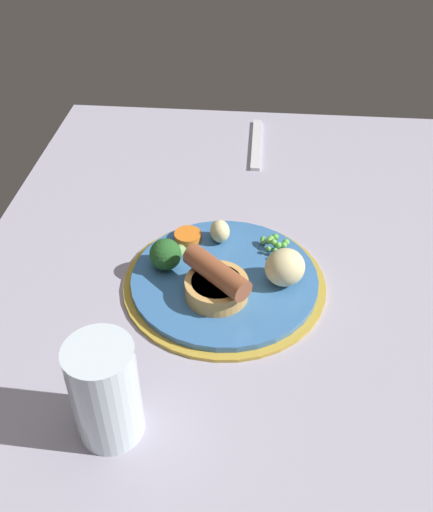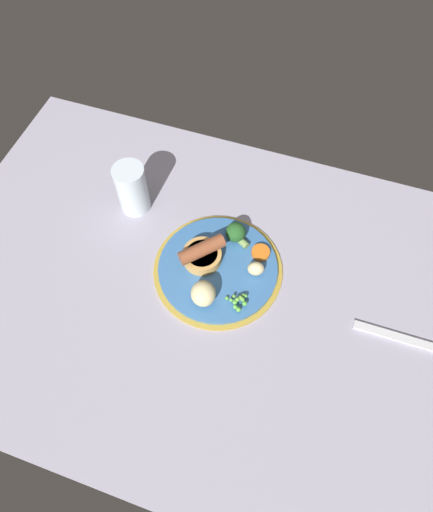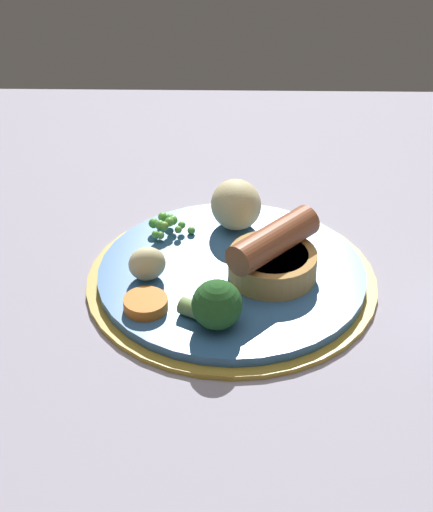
% 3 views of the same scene
% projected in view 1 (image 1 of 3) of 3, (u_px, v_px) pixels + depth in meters
% --- Properties ---
extents(dining_table, '(1.10, 0.80, 0.03)m').
position_uv_depth(dining_table, '(259.00, 314.00, 0.73)').
color(dining_table, '#9E99AD').
rests_on(dining_table, ground).
extents(dinner_plate, '(0.27, 0.27, 0.01)m').
position_uv_depth(dinner_plate, '(224.00, 281.00, 0.75)').
color(dinner_plate, '#B79333').
rests_on(dinner_plate, dining_table).
extents(sausage_pudding, '(0.09, 0.09, 0.05)m').
position_uv_depth(sausage_pudding, '(216.00, 285.00, 0.70)').
color(sausage_pudding, tan).
rests_on(sausage_pudding, dinner_plate).
extents(pea_pile, '(0.05, 0.04, 0.02)m').
position_uv_depth(pea_pile, '(275.00, 243.00, 0.78)').
color(pea_pile, '#51AB3E').
rests_on(pea_pile, dinner_plate).
extents(broccoli_floret_near, '(0.06, 0.05, 0.04)m').
position_uv_depth(broccoli_floret_near, '(166.00, 254.00, 0.75)').
color(broccoli_floret_near, '#235623').
rests_on(broccoli_floret_near, dinner_plate).
extents(potato_chunk_0, '(0.07, 0.07, 0.05)m').
position_uv_depth(potato_chunk_0, '(285.00, 267.00, 0.72)').
color(potato_chunk_0, beige).
rests_on(potato_chunk_0, dinner_plate).
extents(potato_chunk_1, '(0.04, 0.04, 0.03)m').
position_uv_depth(potato_chunk_1, '(220.00, 231.00, 0.80)').
color(potato_chunk_1, beige).
rests_on(potato_chunk_1, dinner_plate).
extents(carrot_slice_2, '(0.05, 0.05, 0.01)m').
position_uv_depth(carrot_slice_2, '(188.00, 236.00, 0.80)').
color(carrot_slice_2, orange).
rests_on(carrot_slice_2, dinner_plate).
extents(fork, '(0.18, 0.02, 0.01)m').
position_uv_depth(fork, '(256.00, 144.00, 1.04)').
color(fork, silver).
rests_on(fork, dining_table).
extents(drinking_glass, '(0.07, 0.07, 0.12)m').
position_uv_depth(drinking_glass, '(105.00, 392.00, 0.55)').
color(drinking_glass, silver).
rests_on(drinking_glass, dining_table).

